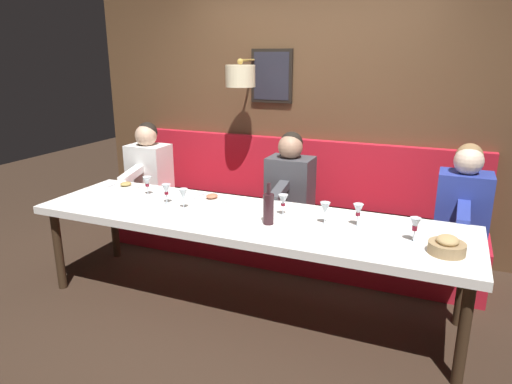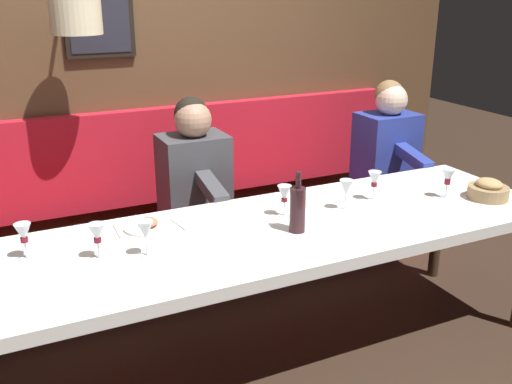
% 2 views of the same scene
% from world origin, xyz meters
% --- Properties ---
extents(ground_plane, '(12.00, 12.00, 0.00)m').
position_xyz_m(ground_plane, '(0.00, 0.00, 0.00)').
color(ground_plane, '#332319').
extents(dining_table, '(0.90, 3.28, 0.74)m').
position_xyz_m(dining_table, '(0.00, 0.00, 0.68)').
color(dining_table, white).
rests_on(dining_table, ground_plane).
extents(banquette_bench, '(0.52, 3.48, 0.45)m').
position_xyz_m(banquette_bench, '(0.89, 0.00, 0.23)').
color(banquette_bench, red).
rests_on(banquette_bench, ground_plane).
extents(back_wall_panel, '(0.59, 4.68, 2.90)m').
position_xyz_m(back_wall_panel, '(1.46, 0.01, 1.36)').
color(back_wall_panel, brown).
rests_on(back_wall_panel, ground_plane).
extents(diner_nearest, '(0.60, 0.40, 0.79)m').
position_xyz_m(diner_nearest, '(0.88, -1.49, 0.82)').
color(diner_nearest, '#283893').
rests_on(diner_nearest, banquette_bench).
extents(diner_near, '(0.60, 0.40, 0.79)m').
position_xyz_m(diner_near, '(0.88, -0.05, 0.82)').
color(diner_near, '#3D3D42').
rests_on(diner_near, banquette_bench).
extents(diner_middle, '(0.60, 0.40, 0.79)m').
position_xyz_m(diner_middle, '(0.88, 1.49, 0.82)').
color(diner_middle, white).
rests_on(diner_middle, banquette_bench).
extents(place_setting_0, '(0.24, 0.32, 0.05)m').
position_xyz_m(place_setting_0, '(0.25, 0.41, 0.75)').
color(place_setting_0, silver).
rests_on(place_setting_0, dining_table).
extents(place_setting_1, '(0.24, 0.31, 0.05)m').
position_xyz_m(place_setting_1, '(0.28, 1.31, 0.75)').
color(place_setting_1, white).
rests_on(place_setting_1, dining_table).
extents(wine_glass_0, '(0.07, 0.07, 0.16)m').
position_xyz_m(wine_glass_0, '(-0.03, -1.20, 0.86)').
color(wine_glass_0, silver).
rests_on(wine_glass_0, dining_table).
extents(wine_glass_1, '(0.07, 0.07, 0.16)m').
position_xyz_m(wine_glass_1, '(0.11, -0.26, 0.86)').
color(wine_glass_1, silver).
rests_on(wine_glass_1, dining_table).
extents(wine_glass_2, '(0.07, 0.07, 0.16)m').
position_xyz_m(wine_glass_2, '(-0.04, 0.50, 0.86)').
color(wine_glass_2, silver).
rests_on(wine_glass_2, dining_table).
extents(wine_glass_3, '(0.07, 0.07, 0.16)m').
position_xyz_m(wine_glass_3, '(0.02, 0.70, 0.86)').
color(wine_glass_3, silver).
rests_on(wine_glass_3, dining_table).
extents(wine_glass_4, '(0.07, 0.07, 0.16)m').
position_xyz_m(wine_glass_4, '(0.06, -0.59, 0.86)').
color(wine_glass_4, silver).
rests_on(wine_glass_4, dining_table).
extents(wine_glass_5, '(0.07, 0.07, 0.16)m').
position_xyz_m(wine_glass_5, '(0.11, -0.81, 0.86)').
color(wine_glass_5, silver).
rests_on(wine_glass_5, dining_table).
extents(wine_glass_6, '(0.07, 0.07, 0.16)m').
position_xyz_m(wine_glass_6, '(0.16, 0.98, 0.86)').
color(wine_glass_6, silver).
rests_on(wine_glass_6, dining_table).
extents(wine_bottle, '(0.08, 0.08, 0.30)m').
position_xyz_m(wine_bottle, '(-0.09, -0.22, 0.86)').
color(wine_bottle, '#33191E').
rests_on(wine_bottle, dining_table).
extents(bread_bowl, '(0.22, 0.22, 0.12)m').
position_xyz_m(bread_bowl, '(-0.14, -1.40, 0.79)').
color(bread_bowl, '#9E7F56').
rests_on(bread_bowl, dining_table).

